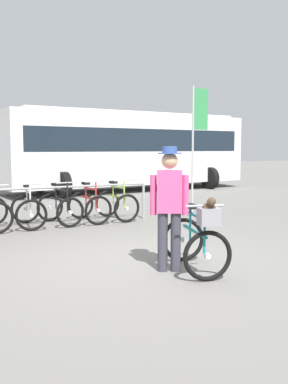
{
  "coord_description": "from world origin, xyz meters",
  "views": [
    {
      "loc": [
        -2.81,
        -5.79,
        1.7
      ],
      "look_at": [
        0.2,
        0.47,
        1.0
      ],
      "focal_mm": 40.88,
      "sensor_mm": 36.0,
      "label": 1
    }
  ],
  "objects_px": {
    "racked_bike_red": "(89,206)",
    "racked_bike_lime": "(117,204)",
    "person_with_featured_bike": "(169,203)",
    "banner_flag": "(198,126)",
    "bus_distant": "(128,147)",
    "racked_bike_black": "(60,208)",
    "racked_bike_white": "(28,210)",
    "featured_bicycle": "(198,238)"
  },
  "relations": [
    {
      "from": "racked_bike_red",
      "to": "banner_flag",
      "type": "distance_m",
      "value": 3.29
    },
    {
      "from": "racked_bike_white",
      "to": "banner_flag",
      "type": "xyz_separation_m",
      "value": [
        4.08,
        -0.32,
        1.86
      ]
    },
    {
      "from": "featured_bicycle",
      "to": "bus_distant",
      "type": "bearing_deg",
      "value": 71.02
    },
    {
      "from": "banner_flag",
      "to": "racked_bike_lime",
      "type": "bearing_deg",
      "value": 168.17
    },
    {
      "from": "racked_bike_black",
      "to": "featured_bicycle",
      "type": "xyz_separation_m",
      "value": [
        0.69,
        -4.58,
        0.12
      ]
    },
    {
      "from": "racked_bike_red",
      "to": "bus_distant",
      "type": "distance_m",
      "value": 7.7
    },
    {
      "from": "racked_bike_lime",
      "to": "banner_flag",
      "type": "relative_size",
      "value": 0.36
    },
    {
      "from": "bus_distant",
      "to": "banner_flag",
      "type": "distance_m",
      "value": 7.03
    },
    {
      "from": "person_with_featured_bike",
      "to": "banner_flag",
      "type": "height_order",
      "value": "banner_flag"
    },
    {
      "from": "featured_bicycle",
      "to": "banner_flag",
      "type": "distance_m",
      "value": 5.31
    },
    {
      "from": "racked_bike_red",
      "to": "racked_bike_lime",
      "type": "relative_size",
      "value": 1.0
    },
    {
      "from": "racked_bike_red",
      "to": "racked_bike_lime",
      "type": "xyz_separation_m",
      "value": [
        0.7,
        0.03,
        -0.0
      ]
    },
    {
      "from": "racked_bike_red",
      "to": "bus_distant",
      "type": "relative_size",
      "value": 0.11
    },
    {
      "from": "person_with_featured_bike",
      "to": "racked_bike_white",
      "type": "bearing_deg",
      "value": 104.24
    },
    {
      "from": "racked_bike_lime",
      "to": "bus_distant",
      "type": "height_order",
      "value": "bus_distant"
    },
    {
      "from": "racked_bike_black",
      "to": "bus_distant",
      "type": "relative_size",
      "value": 0.12
    },
    {
      "from": "person_with_featured_bike",
      "to": "racked_bike_lime",
      "type": "bearing_deg",
      "value": 77.1
    },
    {
      "from": "racked_bike_white",
      "to": "banner_flag",
      "type": "height_order",
      "value": "banner_flag"
    },
    {
      "from": "racked_bike_white",
      "to": "person_with_featured_bike",
      "type": "height_order",
      "value": "person_with_featured_bike"
    },
    {
      "from": "racked_bike_white",
      "to": "racked_bike_lime",
      "type": "distance_m",
      "value": 2.1
    },
    {
      "from": "racked_bike_black",
      "to": "bus_distant",
      "type": "xyz_separation_m",
      "value": [
        4.53,
        6.57,
        1.37
      ]
    },
    {
      "from": "banner_flag",
      "to": "racked_bike_red",
      "type": "bearing_deg",
      "value": 171.88
    },
    {
      "from": "racked_bike_lime",
      "to": "featured_bicycle",
      "type": "bearing_deg",
      "value": -98.63
    },
    {
      "from": "racked_bike_black",
      "to": "featured_bicycle",
      "type": "height_order",
      "value": "featured_bicycle"
    },
    {
      "from": "featured_bicycle",
      "to": "person_with_featured_bike",
      "type": "height_order",
      "value": "person_with_featured_bike"
    },
    {
      "from": "racked_bike_lime",
      "to": "banner_flag",
      "type": "height_order",
      "value": "banner_flag"
    },
    {
      "from": "racked_bike_red",
      "to": "racked_bike_lime",
      "type": "height_order",
      "value": "same"
    },
    {
      "from": "featured_bicycle",
      "to": "banner_flag",
      "type": "xyz_separation_m",
      "value": [
        2.69,
        4.23,
        1.74
      ]
    },
    {
      "from": "racked_bike_black",
      "to": "person_with_featured_bike",
      "type": "xyz_separation_m",
      "value": [
        0.39,
        -4.33,
        0.58
      ]
    },
    {
      "from": "racked_bike_lime",
      "to": "banner_flag",
      "type": "distance_m",
      "value": 2.75
    },
    {
      "from": "racked_bike_lime",
      "to": "person_with_featured_bike",
      "type": "distance_m",
      "value": 4.55
    },
    {
      "from": "racked_bike_black",
      "to": "racked_bike_lime",
      "type": "bearing_deg",
      "value": 2.66
    },
    {
      "from": "racked_bike_black",
      "to": "banner_flag",
      "type": "bearing_deg",
      "value": -5.91
    },
    {
      "from": "racked_bike_lime",
      "to": "featured_bicycle",
      "type": "relative_size",
      "value": 0.92
    },
    {
      "from": "racked_bike_black",
      "to": "person_with_featured_bike",
      "type": "relative_size",
      "value": 0.69
    },
    {
      "from": "racked_bike_lime",
      "to": "person_with_featured_bike",
      "type": "bearing_deg",
      "value": -102.9
    },
    {
      "from": "racked_bike_white",
      "to": "person_with_featured_bike",
      "type": "relative_size",
      "value": 0.66
    },
    {
      "from": "racked_bike_black",
      "to": "banner_flag",
      "type": "xyz_separation_m",
      "value": [
        3.38,
        -0.35,
        1.86
      ]
    },
    {
      "from": "racked_bike_black",
      "to": "banner_flag",
      "type": "height_order",
      "value": "banner_flag"
    },
    {
      "from": "person_with_featured_bike",
      "to": "bus_distant",
      "type": "bearing_deg",
      "value": 69.22
    },
    {
      "from": "racked_bike_white",
      "to": "banner_flag",
      "type": "bearing_deg",
      "value": -4.45
    },
    {
      "from": "racked_bike_black",
      "to": "racked_bike_red",
      "type": "bearing_deg",
      "value": 2.66
    }
  ]
}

